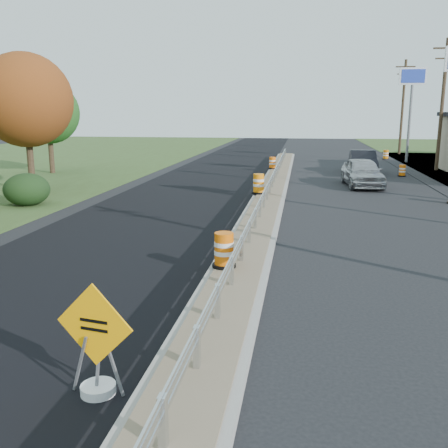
# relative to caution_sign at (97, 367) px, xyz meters

# --- Properties ---
(ground) EXTENTS (140.00, 140.00, 0.00)m
(ground) POSITION_rel_caution_sign_xyz_m (1.42, 8.65, -0.46)
(ground) COLOR black
(ground) RESTS_ON ground
(milled_overlay) EXTENTS (7.20, 120.00, 0.01)m
(milled_overlay) POSITION_rel_caution_sign_xyz_m (-2.98, 18.65, -0.45)
(milled_overlay) COLOR black
(milled_overlay) RESTS_ON ground
(median) EXTENTS (1.60, 55.00, 0.23)m
(median) POSITION_rel_caution_sign_xyz_m (1.42, 16.65, -0.35)
(median) COLOR gray
(median) RESTS_ON ground
(guardrail) EXTENTS (0.10, 46.15, 0.72)m
(guardrail) POSITION_rel_caution_sign_xyz_m (1.42, 17.65, 0.27)
(guardrail) COLOR silver
(guardrail) RESTS_ON median
(pylon_sign_north) EXTENTS (2.20, 0.30, 7.90)m
(pylon_sign_north) POSITION_rel_caution_sign_xyz_m (11.92, 38.65, 6.02)
(pylon_sign_north) COLOR slate
(pylon_sign_north) RESTS_ON ground
(utility_pole_nmid) EXTENTS (1.90, 0.26, 9.40)m
(utility_pole_nmid) POSITION_rel_caution_sign_xyz_m (12.92, 32.65, 4.48)
(utility_pole_nmid) COLOR #473523
(utility_pole_nmid) RESTS_ON ground
(utility_pole_north) EXTENTS (1.90, 0.26, 9.40)m
(utility_pole_north) POSITION_rel_caution_sign_xyz_m (12.92, 47.65, 4.48)
(utility_pole_north) COLOR #473523
(utility_pole_north) RESTS_ON ground
(hedge_north) EXTENTS (2.09, 2.09, 1.52)m
(hedge_north) POSITION_rel_caution_sign_xyz_m (-9.58, 14.65, 0.30)
(hedge_north) COLOR black
(hedge_north) RESTS_ON ground
(tree_near_red) EXTENTS (4.95, 4.95, 7.35)m
(tree_near_red) POSITION_rel_caution_sign_xyz_m (-11.58, 18.65, 4.41)
(tree_near_red) COLOR #473523
(tree_near_red) RESTS_ON ground
(tree_near_back) EXTENTS (4.29, 4.29, 6.37)m
(tree_near_back) POSITION_rel_caution_sign_xyz_m (-14.58, 26.65, 3.75)
(tree_near_back) COLOR #473523
(tree_near_back) RESTS_ON ground
(caution_sign) EXTENTS (1.29, 0.54, 1.80)m
(caution_sign) POSITION_rel_caution_sign_xyz_m (0.00, 0.00, 0.00)
(caution_sign) COLOR white
(caution_sign) RESTS_ON ground
(barrel_median_near) EXTENTS (0.64, 0.64, 0.93)m
(barrel_median_near) POSITION_rel_caution_sign_xyz_m (1.03, 5.99, 0.22)
(barrel_median_near) COLOR black
(barrel_median_near) RESTS_ON median
(barrel_median_mid) EXTENTS (0.68, 0.68, 1.00)m
(barrel_median_mid) POSITION_rel_caution_sign_xyz_m (0.87, 18.35, 0.25)
(barrel_median_mid) COLOR black
(barrel_median_mid) RESTS_ON median
(barrel_median_far) EXTENTS (0.58, 0.58, 0.85)m
(barrel_median_far) POSITION_rel_caution_sign_xyz_m (0.87, 29.91, 0.18)
(barrel_median_far) COLOR black
(barrel_median_far) RESTS_ON median
(barrel_shoulder_mid) EXTENTS (0.53, 0.53, 0.78)m
(barrel_shoulder_mid) POSITION_rel_caution_sign_xyz_m (9.73, 28.63, -0.08)
(barrel_shoulder_mid) COLOR black
(barrel_shoulder_mid) RESTS_ON ground
(barrel_shoulder_far) EXTENTS (0.59, 0.59, 0.86)m
(barrel_shoulder_far) POSITION_rel_caution_sign_xyz_m (10.62, 41.42, -0.04)
(barrel_shoulder_far) COLOR black
(barrel_shoulder_far) RESTS_ON ground
(car_silver) EXTENTS (2.37, 5.04, 1.67)m
(car_silver) POSITION_rel_caution_sign_xyz_m (6.50, 23.37, 0.38)
(car_silver) COLOR #A3A3A7
(car_silver) RESTS_ON ground
(car_dark_mid) EXTENTS (1.84, 4.94, 1.61)m
(car_dark_mid) POSITION_rel_caution_sign_xyz_m (7.26, 30.01, 0.35)
(car_dark_mid) COLOR black
(car_dark_mid) RESTS_ON ground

